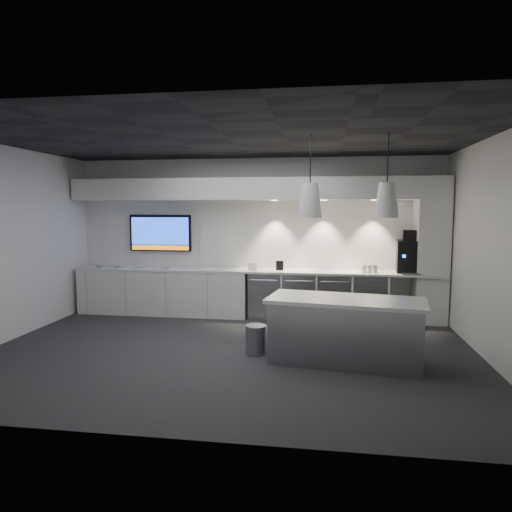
% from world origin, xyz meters
% --- Properties ---
extents(floor, '(7.00, 7.00, 0.00)m').
position_xyz_m(floor, '(0.00, 0.00, 0.00)').
color(floor, '#28282A').
rests_on(floor, ground).
extents(ceiling, '(7.00, 7.00, 0.00)m').
position_xyz_m(ceiling, '(0.00, 0.00, 3.00)').
color(ceiling, black).
rests_on(ceiling, wall_back).
extents(wall_back, '(7.00, 0.00, 7.00)m').
position_xyz_m(wall_back, '(0.00, 2.50, 1.50)').
color(wall_back, silver).
rests_on(wall_back, floor).
extents(wall_front, '(7.00, 0.00, 7.00)m').
position_xyz_m(wall_front, '(0.00, -2.50, 1.50)').
color(wall_front, silver).
rests_on(wall_front, floor).
extents(wall_left, '(0.00, 7.00, 7.00)m').
position_xyz_m(wall_left, '(-3.50, 0.00, 1.50)').
color(wall_left, silver).
rests_on(wall_left, floor).
extents(wall_right, '(0.00, 7.00, 7.00)m').
position_xyz_m(wall_right, '(3.50, 0.00, 1.50)').
color(wall_right, silver).
rests_on(wall_right, floor).
extents(back_counter, '(6.80, 0.65, 0.04)m').
position_xyz_m(back_counter, '(0.00, 2.17, 0.88)').
color(back_counter, silver).
rests_on(back_counter, left_base_cabinets).
extents(left_base_cabinets, '(3.30, 0.63, 0.86)m').
position_xyz_m(left_base_cabinets, '(-1.75, 2.17, 0.43)').
color(left_base_cabinets, white).
rests_on(left_base_cabinets, floor).
extents(fridge_unit_a, '(0.60, 0.61, 0.85)m').
position_xyz_m(fridge_unit_a, '(0.25, 2.17, 0.42)').
color(fridge_unit_a, gray).
rests_on(fridge_unit_a, floor).
extents(fridge_unit_b, '(0.60, 0.61, 0.85)m').
position_xyz_m(fridge_unit_b, '(0.88, 2.17, 0.42)').
color(fridge_unit_b, gray).
rests_on(fridge_unit_b, floor).
extents(fridge_unit_c, '(0.60, 0.61, 0.85)m').
position_xyz_m(fridge_unit_c, '(1.51, 2.17, 0.42)').
color(fridge_unit_c, gray).
rests_on(fridge_unit_c, floor).
extents(fridge_unit_d, '(0.60, 0.61, 0.85)m').
position_xyz_m(fridge_unit_d, '(2.14, 2.17, 0.42)').
color(fridge_unit_d, gray).
rests_on(fridge_unit_d, floor).
extents(backsplash, '(4.60, 0.03, 1.30)m').
position_xyz_m(backsplash, '(1.20, 2.48, 1.55)').
color(backsplash, white).
rests_on(backsplash, wall_back).
extents(soffit, '(6.90, 0.60, 0.40)m').
position_xyz_m(soffit, '(0.00, 2.20, 2.40)').
color(soffit, white).
rests_on(soffit, wall_back).
extents(column, '(0.55, 0.55, 2.60)m').
position_xyz_m(column, '(3.20, 2.20, 1.30)').
color(column, white).
rests_on(column, floor).
extents(wall_tv, '(1.25, 0.07, 0.72)m').
position_xyz_m(wall_tv, '(-1.90, 2.45, 1.56)').
color(wall_tv, black).
rests_on(wall_tv, wall_back).
extents(island, '(2.15, 1.18, 0.86)m').
position_xyz_m(island, '(1.61, -0.20, 0.44)').
color(island, gray).
rests_on(island, floor).
extents(bin, '(0.37, 0.37, 0.41)m').
position_xyz_m(bin, '(0.38, -0.02, 0.20)').
color(bin, gray).
rests_on(bin, floor).
extents(coffee_machine, '(0.46, 0.62, 0.76)m').
position_xyz_m(coffee_machine, '(2.83, 2.20, 1.21)').
color(coffee_machine, black).
rests_on(coffee_machine, back_counter).
extents(sign_black, '(0.14, 0.03, 0.18)m').
position_xyz_m(sign_black, '(0.51, 2.14, 0.99)').
color(sign_black, black).
rests_on(sign_black, back_counter).
extents(sign_white, '(0.18, 0.06, 0.14)m').
position_xyz_m(sign_white, '(0.01, 2.06, 0.97)').
color(sign_white, silver).
rests_on(sign_white, back_counter).
extents(cup_cluster, '(0.27, 0.17, 0.15)m').
position_xyz_m(cup_cluster, '(2.13, 2.07, 0.97)').
color(cup_cluster, silver).
rests_on(cup_cluster, back_counter).
extents(tray_a, '(0.19, 0.19, 0.02)m').
position_xyz_m(tray_a, '(-2.98, 2.12, 0.91)').
color(tray_a, '#969696').
rests_on(tray_a, back_counter).
extents(tray_b, '(0.20, 0.20, 0.02)m').
position_xyz_m(tray_b, '(-2.61, 2.11, 0.91)').
color(tray_b, '#969696').
rests_on(tray_b, back_counter).
extents(tray_c, '(0.16, 0.16, 0.02)m').
position_xyz_m(tray_c, '(-2.22, 2.14, 0.91)').
color(tray_c, '#969696').
rests_on(tray_c, back_counter).
extents(tray_d, '(0.16, 0.16, 0.02)m').
position_xyz_m(tray_d, '(-1.66, 2.08, 0.91)').
color(tray_d, '#969696').
rests_on(tray_d, back_counter).
extents(pendant_left, '(0.31, 0.31, 1.15)m').
position_xyz_m(pendant_left, '(1.12, -0.20, 2.15)').
color(pendant_left, white).
rests_on(pendant_left, ceiling).
extents(pendant_right, '(0.31, 0.31, 1.15)m').
position_xyz_m(pendant_right, '(2.09, -0.20, 2.15)').
color(pendant_right, white).
rests_on(pendant_right, ceiling).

